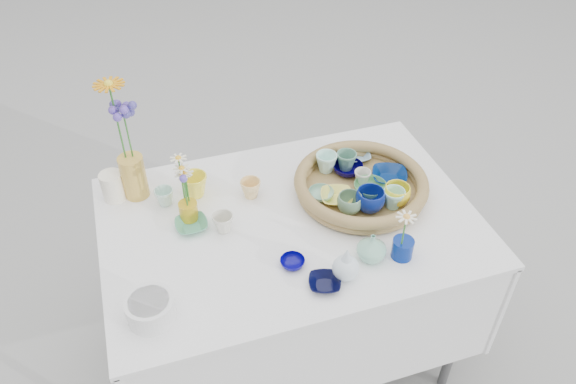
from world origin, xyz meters
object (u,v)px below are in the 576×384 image
object	(u,v)px
display_table	(289,349)
wicker_tray	(361,185)
bud_vase_seafoam	(372,247)
tall_vase_yellow	(134,177)

from	to	relation	value
display_table	wicker_tray	world-z (taller)	wicker_tray
wicker_tray	bud_vase_seafoam	distance (m)	0.31
display_table	bud_vase_seafoam	bearing A→B (deg)	-53.20
bud_vase_seafoam	tall_vase_yellow	bearing A→B (deg)	140.90
wicker_tray	bud_vase_seafoam	bearing A→B (deg)	-107.45
bud_vase_seafoam	tall_vase_yellow	world-z (taller)	tall_vase_yellow
display_table	wicker_tray	distance (m)	0.85
bud_vase_seafoam	tall_vase_yellow	distance (m)	0.85
tall_vase_yellow	bud_vase_seafoam	bearing A→B (deg)	-39.10
wicker_tray	tall_vase_yellow	bearing A→B (deg)	162.41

